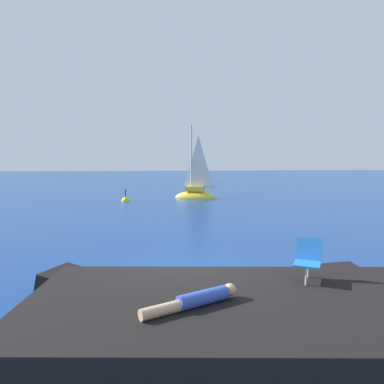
# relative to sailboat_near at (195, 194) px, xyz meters

# --- Properties ---
(ground_plane) EXTENTS (160.00, 160.00, 0.00)m
(ground_plane) POSITION_rel_sailboat_near_xyz_m (-2.19, -17.61, -0.32)
(ground_plane) COLOR navy
(shore_ledge) EXTENTS (7.59, 4.36, 0.54)m
(shore_ledge) POSITION_rel_sailboat_near_xyz_m (-1.53, -20.27, -0.05)
(shore_ledge) COLOR black
(shore_ledge) RESTS_ON ground
(boulder_seaward) EXTENTS (1.50, 1.21, 0.89)m
(boulder_seaward) POSITION_rel_sailboat_near_xyz_m (1.03, -18.54, -0.32)
(boulder_seaward) COLOR black
(boulder_seaward) RESTS_ON ground
(boulder_inland) EXTENTS (1.79, 1.53, 1.04)m
(boulder_inland) POSITION_rel_sailboat_near_xyz_m (-4.64, -18.27, -0.32)
(boulder_inland) COLOR black
(boulder_inland) RESTS_ON ground
(sailboat_near) EXTENTS (3.27, 2.16, 5.90)m
(sailboat_near) POSITION_rel_sailboat_near_xyz_m (0.00, 0.00, 0.00)
(sailboat_near) COLOR yellow
(sailboat_near) RESTS_ON ground
(person_sunbather) EXTENTS (1.63, 0.93, 0.25)m
(person_sunbather) POSITION_rel_sailboat_near_xyz_m (-2.29, -20.52, 0.33)
(person_sunbather) COLOR #334CB2
(person_sunbather) RESTS_ON shore_ledge
(beach_chair) EXTENTS (0.71, 0.75, 0.80)m
(beach_chair) POSITION_rel_sailboat_near_xyz_m (0.02, -19.47, 0.66)
(beach_chair) COLOR blue
(beach_chair) RESTS_ON shore_ledge
(marker_buoy) EXTENTS (0.56, 0.56, 1.13)m
(marker_buoy) POSITION_rel_sailboat_near_xyz_m (-4.98, -1.35, -0.31)
(marker_buoy) COLOR yellow
(marker_buoy) RESTS_ON ground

